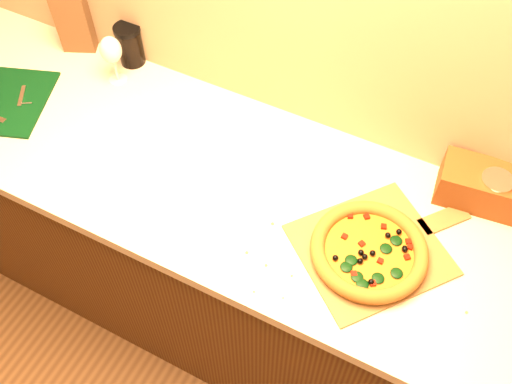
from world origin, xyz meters
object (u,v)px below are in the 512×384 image
at_px(cutting_board, 12,101).
at_px(dark_jar, 130,45).
at_px(pizza, 369,251).
at_px(wine_glass, 111,51).
at_px(pizza_peel, 375,248).
at_px(coffee_canister, 491,192).

relative_size(cutting_board, dark_jar, 2.49).
xyz_separation_m(pizza, wine_glass, (-0.99, 0.26, 0.10)).
xyz_separation_m(wine_glass, dark_jar, (-0.01, 0.10, -0.05)).
bearing_deg(wine_glass, pizza, -14.75).
relative_size(pizza_peel, pizza, 1.64).
bearing_deg(cutting_board, pizza_peel, -19.05).
relative_size(pizza_peel, wine_glass, 2.88).
bearing_deg(cutting_board, pizza, -20.51).
xyz_separation_m(pizza_peel, cutting_board, (-1.25, -0.02, 0.00)).
relative_size(pizza, coffee_canister, 2.56).
xyz_separation_m(pizza_peel, dark_jar, (-1.01, 0.33, 0.07)).
height_order(pizza, coffee_canister, coffee_canister).
relative_size(pizza_peel, dark_jar, 3.51).
height_order(wine_glass, dark_jar, wine_glass).
relative_size(pizza, cutting_board, 0.86).
distance_m(wine_glass, dark_jar, 0.12).
height_order(pizza_peel, pizza, pizza).
relative_size(pizza, dark_jar, 2.14).
distance_m(cutting_board, wine_glass, 0.37).
bearing_deg(cutting_board, dark_jar, 35.98).
bearing_deg(pizza, wine_glass, 165.25).
xyz_separation_m(pizza, dark_jar, (-1.00, 0.36, 0.05)).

